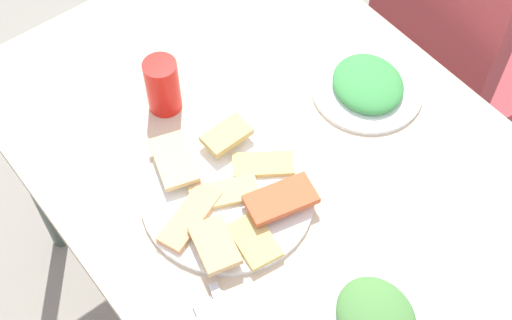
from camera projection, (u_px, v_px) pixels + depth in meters
name	position (u px, v px, depth m)	size (l,w,h in m)	color
ground_plane	(269.00, 301.00, 1.99)	(6.00, 6.00, 0.00)	gray
dining_table	(273.00, 173.00, 1.46)	(1.15, 0.82, 0.72)	beige
dining_chair	(458.00, 43.00, 1.80)	(0.47, 0.47, 0.93)	#A6373C
pide_platter	(228.00, 195.00, 1.33)	(0.34, 0.32, 0.04)	white
salad_plate_greens	(367.00, 85.00, 1.47)	(0.23, 0.23, 0.04)	white
salad_plate_rice	(375.00, 318.00, 1.19)	(0.24, 0.24, 0.05)	white
soda_can	(163.00, 86.00, 1.41)	(0.07, 0.07, 0.12)	red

